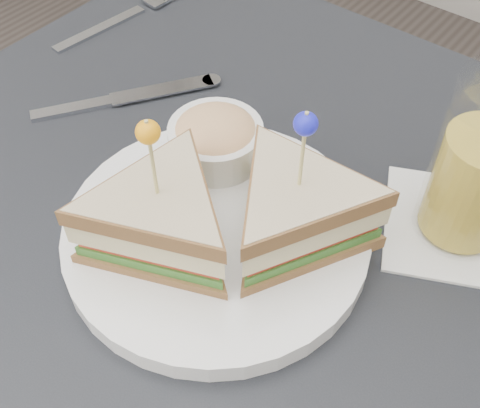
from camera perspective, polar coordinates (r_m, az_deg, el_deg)
table at (r=0.60m, az=-1.35°, el=-8.00°), size 0.80×0.80×0.75m
plate_meal at (r=0.51m, az=-1.49°, el=-0.66°), size 0.32×0.30×0.16m
cutlery_fork at (r=0.83m, az=-10.48°, el=17.29°), size 0.05×0.21×0.01m
cutlery_knife at (r=0.69m, az=-11.35°, el=9.74°), size 0.13×0.19×0.01m
drink_set at (r=0.53m, az=21.74°, el=2.77°), size 0.17×0.17×0.16m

